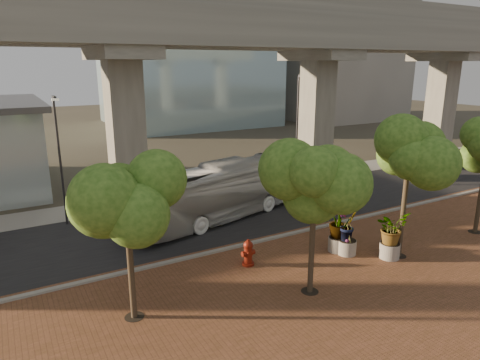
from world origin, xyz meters
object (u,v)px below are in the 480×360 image
fire_hydrant (248,253)px  transit_bus (217,193)px  planter_front (391,230)px  parked_car (451,156)px

fire_hydrant → transit_bus: bearing=76.0°
fire_hydrant → planter_front: planter_front is taller
fire_hydrant → planter_front: size_ratio=0.54×
transit_bus → planter_front: (4.59, -8.70, -0.17)m
transit_bus → planter_front: size_ratio=5.07×
planter_front → transit_bus: bearing=117.8°
transit_bus → parked_car: bearing=-99.2°
parked_car → planter_front: size_ratio=2.12×
parked_car → transit_bus: bearing=91.8°
fire_hydrant → parked_car: bearing=17.5°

